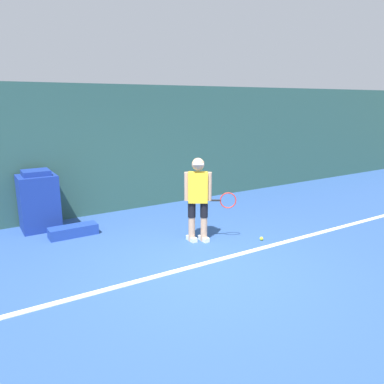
% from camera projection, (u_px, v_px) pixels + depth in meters
% --- Properties ---
extents(ground_plane, '(24.00, 24.00, 0.00)m').
position_uv_depth(ground_plane, '(205.00, 269.00, 5.66)').
color(ground_plane, '#2D5193').
extents(back_wall, '(24.00, 0.10, 2.83)m').
position_uv_depth(back_wall, '(115.00, 150.00, 8.36)').
color(back_wall, '#2D564C').
rests_on(back_wall, ground_plane).
extents(court_baseline, '(21.60, 0.10, 0.01)m').
position_uv_depth(court_baseline, '(199.00, 265.00, 5.79)').
color(court_baseline, white).
rests_on(court_baseline, ground_plane).
extents(tennis_player, '(0.80, 0.55, 1.52)m').
position_uv_depth(tennis_player, '(199.00, 196.00, 6.61)').
color(tennis_player, tan).
rests_on(tennis_player, ground_plane).
extents(tennis_ball, '(0.07, 0.07, 0.07)m').
position_uv_depth(tennis_ball, '(261.00, 239.00, 6.82)').
color(tennis_ball, '#D1E533').
rests_on(tennis_ball, ground_plane).
extents(covered_chair, '(0.71, 0.64, 1.19)m').
position_uv_depth(covered_chair, '(39.00, 201.00, 7.31)').
color(covered_chair, navy).
rests_on(covered_chair, ground_plane).
extents(equipment_bag, '(0.89, 0.30, 0.20)m').
position_uv_depth(equipment_bag, '(73.00, 231.00, 7.03)').
color(equipment_bag, '#1E3D99').
rests_on(equipment_bag, ground_plane).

